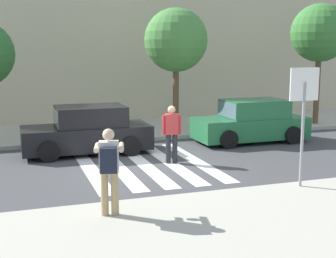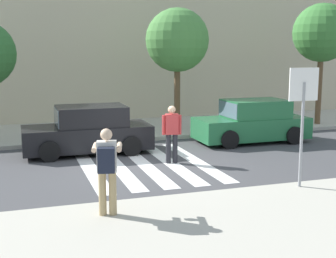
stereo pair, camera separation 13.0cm
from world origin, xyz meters
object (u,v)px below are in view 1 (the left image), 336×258
(parked_car_green, at_px, (251,122))
(photographer_with_backpack, at_px, (109,165))
(street_tree_center, at_px, (176,41))
(stop_sign, at_px, (304,101))
(parked_car_black, at_px, (88,131))
(pedestrian_crossing, at_px, (172,131))
(street_tree_east, at_px, (320,33))

(parked_car_green, bearing_deg, photographer_with_backpack, -136.02)
(street_tree_center, bearing_deg, stop_sign, -89.03)
(parked_car_black, relative_size, parked_car_green, 1.00)
(photographer_with_backpack, distance_m, parked_car_black, 6.40)
(stop_sign, xyz_separation_m, pedestrian_crossing, (-1.96, 3.66, -1.21))
(street_tree_center, bearing_deg, parked_car_black, -147.32)
(photographer_with_backpack, bearing_deg, pedestrian_crossing, 56.77)
(parked_car_black, height_order, street_tree_center, street_tree_center)
(stop_sign, bearing_deg, street_tree_center, 90.97)
(stop_sign, distance_m, street_tree_center, 8.51)
(parked_car_black, relative_size, street_tree_center, 0.85)
(parked_car_black, bearing_deg, street_tree_east, 11.56)
(pedestrian_crossing, distance_m, parked_car_green, 4.42)
(street_tree_center, distance_m, street_tree_east, 6.39)
(parked_car_green, xyz_separation_m, street_tree_center, (-2.02, 2.54, 2.97))
(pedestrian_crossing, height_order, parked_car_green, pedestrian_crossing)
(photographer_with_backpack, bearing_deg, stop_sign, 6.34)
(pedestrian_crossing, bearing_deg, parked_car_black, 134.54)
(photographer_with_backpack, relative_size, parked_car_black, 0.42)
(photographer_with_backpack, xyz_separation_m, street_tree_center, (4.56, 8.89, 2.53))
(street_tree_center, bearing_deg, street_tree_east, -3.84)
(stop_sign, relative_size, photographer_with_backpack, 1.63)
(pedestrian_crossing, height_order, street_tree_east, street_tree_east)
(photographer_with_backpack, bearing_deg, parked_car_black, 84.58)
(stop_sign, xyz_separation_m, parked_car_black, (-4.10, 5.83, -1.46))
(parked_car_black, bearing_deg, parked_car_green, -0.00)
(stop_sign, relative_size, parked_car_black, 0.68)
(parked_car_black, xyz_separation_m, street_tree_east, (10.32, 2.11, 3.30))
(parked_car_black, bearing_deg, stop_sign, -54.89)
(parked_car_black, relative_size, street_tree_east, 0.80)
(pedestrian_crossing, xyz_separation_m, parked_car_black, (-2.14, 2.17, -0.25))
(street_tree_center, bearing_deg, photographer_with_backpack, -117.15)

